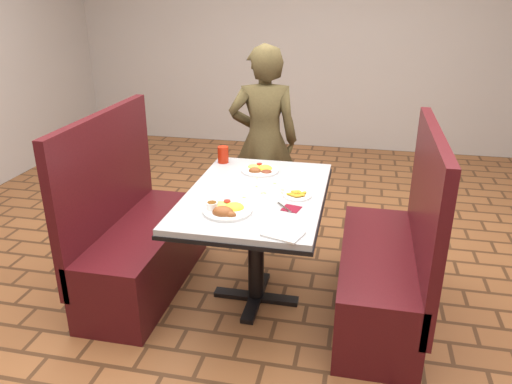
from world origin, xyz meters
TOP-DOWN VIEW (x-y plane):
  - dining_table at (0.00, 0.00)m, footprint 0.81×1.21m
  - booth_bench_left at (-0.80, 0.00)m, footprint 0.47×1.20m
  - booth_bench_right at (0.80, 0.00)m, footprint 0.47×1.20m
  - diner_person at (-0.16, 1.05)m, footprint 0.61×0.47m
  - near_dinner_plate at (-0.09, -0.32)m, footprint 0.27×0.27m
  - far_dinner_plate at (-0.05, 0.36)m, footprint 0.24×0.24m
  - plantain_plate at (0.25, -0.02)m, footprint 0.16×0.16m
  - maroon_napkin at (0.24, -0.20)m, footprint 0.11×0.11m
  - spoon_utensil at (0.20, -0.20)m, footprint 0.10×0.12m
  - red_tumbler at (-0.34, 0.49)m, footprint 0.08×0.08m
  - paper_napkin at (0.25, -0.52)m, footprint 0.22×0.19m
  - knife_utensil at (-0.03, -0.32)m, footprint 0.05×0.17m
  - fork_utensil at (-0.07, -0.35)m, footprint 0.02×0.14m
  - lettuce_shreds at (0.04, 0.06)m, footprint 0.28×0.32m

SIDE VIEW (x-z plane):
  - booth_bench_left at x=-0.80m, z-range -0.26..0.92m
  - booth_bench_right at x=0.80m, z-range -0.26..0.92m
  - dining_table at x=0.00m, z-range 0.28..1.03m
  - lettuce_shreds at x=0.04m, z-range 0.75..0.75m
  - diner_person at x=-0.16m, z-range 0.00..1.50m
  - maroon_napkin at x=0.24m, z-range 0.75..0.75m
  - spoon_utensil at x=0.20m, z-range 0.75..0.76m
  - paper_napkin at x=0.25m, z-range 0.75..0.76m
  - fork_utensil at x=-0.07m, z-range 0.76..0.76m
  - knife_utensil at x=-0.03m, z-range 0.76..0.76m
  - plantain_plate at x=0.25m, z-range 0.75..0.77m
  - far_dinner_plate at x=-0.05m, z-range 0.74..0.80m
  - near_dinner_plate at x=-0.09m, z-range 0.74..0.82m
  - red_tumbler at x=-0.34m, z-range 0.75..0.86m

